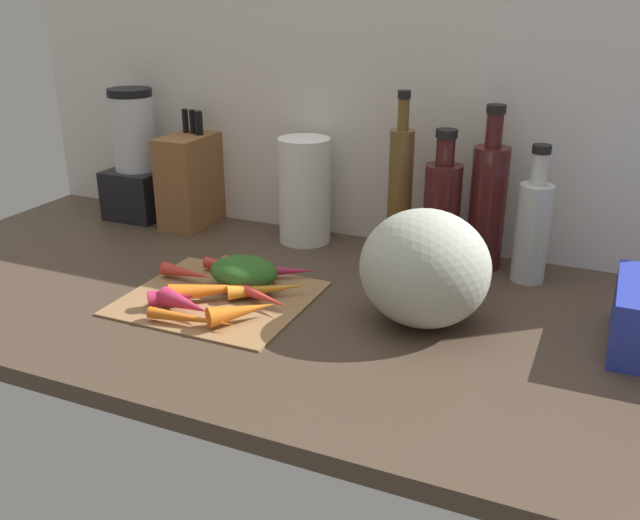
{
  "coord_description": "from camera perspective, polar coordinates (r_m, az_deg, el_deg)",
  "views": [
    {
      "loc": [
        53.03,
        -104.99,
        54.06
      ],
      "look_at": [
        7.99,
        -2.22,
        9.51
      ],
      "focal_mm": 38.91,
      "sensor_mm": 36.0,
      "label": 1
    }
  ],
  "objects": [
    {
      "name": "carrot_3",
      "position": [
        1.38,
        -6.36,
        -0.72
      ],
      "size": [
        17.16,
        2.4,
        2.29
      ],
      "primitive_type": "cone",
      "rotation": [
        0.0,
        1.57,
        0.01
      ],
      "color": "red",
      "rests_on": "cutting_board"
    },
    {
      "name": "carrot_1",
      "position": [
        1.25,
        -5.29,
        -2.82
      ],
      "size": [
        16.34,
        7.96,
        3.04
      ],
      "primitive_type": "cone",
      "rotation": [
        0.0,
        1.57,
        -0.32
      ],
      "color": "red",
      "rests_on": "cutting_board"
    },
    {
      "name": "carrot_5",
      "position": [
        1.19,
        -6.4,
        -4.17
      ],
      "size": [
        10.44,
        11.52,
        3.5
      ],
      "primitive_type": "cone",
      "rotation": [
        0.0,
        1.57,
        0.87
      ],
      "color": "orange",
      "rests_on": "cutting_board"
    },
    {
      "name": "carrot_10",
      "position": [
        1.23,
        -11.0,
        -3.56
      ],
      "size": [
        11.43,
        5.93,
        3.59
      ],
      "primitive_type": "cone",
      "rotation": [
        0.0,
        1.57,
        -0.22
      ],
      "color": "#B2264C",
      "rests_on": "cutting_board"
    },
    {
      "name": "carrot_2",
      "position": [
        1.27,
        -10.62,
        -2.78
      ],
      "size": [
        13.28,
        12.12,
        3.07
      ],
      "primitive_type": "cone",
      "rotation": [
        0.0,
        1.57,
        0.72
      ],
      "color": "#B2264C",
      "rests_on": "cutting_board"
    },
    {
      "name": "cutting_board",
      "position": [
        1.3,
        -8.33,
        -3.03
      ],
      "size": [
        32.95,
        29.83,
        0.8
      ],
      "primitive_type": "cube",
      "color": "#997047",
      "rests_on": "ground_plane"
    },
    {
      "name": "bottle_1",
      "position": [
        1.42,
        9.96,
        4.01
      ],
      "size": [
        7.51,
        7.51,
        28.21
      ],
      "color": "#471919",
      "rests_on": "ground_plane"
    },
    {
      "name": "knife_block",
      "position": [
        1.69,
        -10.53,
        6.53
      ],
      "size": [
        9.5,
        16.88,
        27.12
      ],
      "color": "brown",
      "rests_on": "ground_plane"
    },
    {
      "name": "carrot_9",
      "position": [
        1.19,
        -10.41,
        -4.78
      ],
      "size": [
        16.61,
        3.86,
        2.07
      ],
      "primitive_type": "cone",
      "rotation": [
        0.0,
        1.57,
        0.11
      ],
      "color": "orange",
      "rests_on": "cutting_board"
    },
    {
      "name": "blender_appliance",
      "position": [
        1.77,
        -14.87,
        7.71
      ],
      "size": [
        13.74,
        13.74,
        31.51
      ],
      "color": "black",
      "rests_on": "ground_plane"
    },
    {
      "name": "carrot_6",
      "position": [
        1.37,
        -10.87,
        -1.04
      ],
      "size": [
        11.32,
        2.98,
        2.65
      ],
      "primitive_type": "cone",
      "rotation": [
        0.0,
        1.57,
        -0.03
      ],
      "color": "red",
      "rests_on": "cutting_board"
    },
    {
      "name": "bottle_3",
      "position": [
        1.39,
        17.08,
        2.55
      ],
      "size": [
        6.57,
        6.57,
        26.91
      ],
      "color": "silver",
      "rests_on": "ground_plane"
    },
    {
      "name": "paper_towel_roll",
      "position": [
        1.54,
        -1.28,
        5.72
      ],
      "size": [
        11.52,
        11.52,
        23.44
      ],
      "primitive_type": "cylinder",
      "color": "white",
      "rests_on": "ground_plane"
    },
    {
      "name": "bottle_2",
      "position": [
        1.43,
        13.62,
        4.55
      ],
      "size": [
        7.29,
        7.29,
        33.04
      ],
      "color": "#471919",
      "rests_on": "ground_plane"
    },
    {
      "name": "carrot_8",
      "position": [
        1.28,
        -4.23,
        -2.4
      ],
      "size": [
        13.66,
        11.32,
        2.66
      ],
      "primitive_type": "cone",
      "rotation": [
        0.0,
        1.57,
        0.65
      ],
      "color": "orange",
      "rests_on": "cutting_board"
    },
    {
      "name": "carrot_4",
      "position": [
        1.35,
        -5.7,
        -1.08
      ],
      "size": [
        16.75,
        8.94,
        2.53
      ],
      "primitive_type": "cone",
      "rotation": [
        0.0,
        1.57,
        -0.4
      ],
      "color": "orange",
      "rests_on": "cutting_board"
    },
    {
      "name": "winter_squash",
      "position": [
        1.17,
        8.54,
        -0.78
      ],
      "size": [
        22.1,
        20.15,
        20.14
      ],
      "primitive_type": "ellipsoid",
      "color": "#B2B7A8",
      "rests_on": "ground_plane"
    },
    {
      "name": "ground_plane",
      "position": [
        1.3,
        -2.84,
        -3.66
      ],
      "size": [
        170.0,
        80.0,
        3.0
      ],
      "primitive_type": "cube",
      "color": "#47382B"
    },
    {
      "name": "carrot_greens_pile",
      "position": [
        1.32,
        -6.22,
        -0.94
      ],
      "size": [
        13.41,
        10.31,
        5.67
      ],
      "primitive_type": "ellipsoid",
      "color": "#2D6023",
      "rests_on": "cutting_board"
    },
    {
      "name": "wall_back",
      "position": [
        1.55,
        3.43,
        12.68
      ],
      "size": [
        170.0,
        3.0,
        60.0
      ],
      "primitive_type": "cube",
      "color": "silver",
      "rests_on": "ground_plane"
    },
    {
      "name": "bottle_0",
      "position": [
        1.44,
        6.6,
        5.67
      ],
      "size": [
        5.05,
        5.05,
        34.98
      ],
      "color": "brown",
      "rests_on": "ground_plane"
    },
    {
      "name": "carrot_0",
      "position": [
        1.36,
        -2.53,
        -0.91
      ],
      "size": [
        10.91,
        6.9,
        2.29
      ],
      "primitive_type": "cone",
      "rotation": [
        0.0,
        1.57,
        0.45
      ],
      "color": "#B2264C",
      "rests_on": "cutting_board"
    },
    {
      "name": "carrot_7",
      "position": [
        1.28,
        -8.43,
        -2.41
      ],
      "size": [
        16.1,
        13.11,
        3.48
      ],
      "primitive_type": "cone",
      "rotation": [
        0.0,
        1.57,
        0.63
      ],
      "color": "orange",
      "rests_on": "cutting_board"
    }
  ]
}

